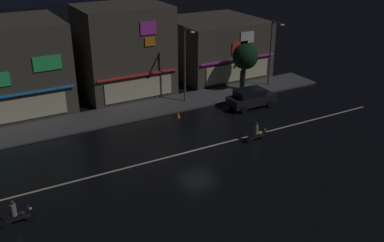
% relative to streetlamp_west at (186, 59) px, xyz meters
% --- Properties ---
extents(ground_plane, '(140.00, 140.00, 0.00)m').
position_rel_streetlamp_west_xyz_m(ground_plane, '(-3.64, -8.43, -4.11)').
color(ground_plane, black).
extents(lane_divider_stripe, '(33.78, 0.16, 0.01)m').
position_rel_streetlamp_west_xyz_m(lane_divider_stripe, '(-3.64, -8.43, -4.10)').
color(lane_divider_stripe, beige).
rests_on(lane_divider_stripe, ground).
extents(sidewalk_far, '(35.55, 3.76, 0.14)m').
position_rel_streetlamp_west_xyz_m(sidewalk_far, '(-3.64, 0.25, -4.04)').
color(sidewalk_far, '#4C4C4F').
rests_on(sidewalk_far, ground).
extents(storefront_left_block, '(10.40, 8.26, 7.58)m').
position_rel_streetlamp_west_xyz_m(storefront_left_block, '(-14.31, 6.18, -0.32)').
color(storefront_left_block, '#4C443A').
rests_on(storefront_left_block, ground).
extents(storefront_center_block, '(9.13, 9.19, 5.80)m').
position_rel_streetlamp_west_xyz_m(storefront_center_block, '(7.03, 6.64, -1.21)').
color(storefront_center_block, '#4C443A').
rests_on(storefront_center_block, ground).
extents(storefront_right_block, '(7.98, 6.57, 8.22)m').
position_rel_streetlamp_west_xyz_m(storefront_right_block, '(-3.64, 5.33, -0.01)').
color(storefront_right_block, '#4C443A').
rests_on(storefront_right_block, ground).
extents(streetlamp_west, '(0.44, 1.64, 6.68)m').
position_rel_streetlamp_west_xyz_m(streetlamp_west, '(0.00, 0.00, 0.00)').
color(streetlamp_west, '#47494C').
rests_on(streetlamp_west, sidewalk_far).
extents(streetlamp_mid, '(0.44, 1.64, 6.38)m').
position_rel_streetlamp_west_xyz_m(streetlamp_mid, '(9.38, -0.11, -0.16)').
color(streetlamp_mid, '#47494C').
rests_on(streetlamp_mid, sidewalk_far).
extents(pedestrian_on_sidewalk, '(0.37, 0.37, 2.00)m').
position_rel_streetlamp_west_xyz_m(pedestrian_on_sidewalk, '(6.36, 0.45, -3.04)').
color(pedestrian_on_sidewalk, '#334766').
rests_on(pedestrian_on_sidewalk, sidewalk_far).
extents(street_tree, '(2.43, 2.43, 4.53)m').
position_rel_streetlamp_west_xyz_m(street_tree, '(6.36, 0.06, -0.67)').
color(street_tree, '#473323').
rests_on(street_tree, sidewalk_far).
extents(parked_car_near_kerb, '(4.30, 1.98, 1.67)m').
position_rel_streetlamp_west_xyz_m(parked_car_near_kerb, '(4.52, -3.60, -3.24)').
color(parked_car_near_kerb, black).
rests_on(parked_car_near_kerb, ground).
extents(motorcycle_lead, '(1.90, 0.60, 1.52)m').
position_rel_streetlamp_west_xyz_m(motorcycle_lead, '(0.89, -9.35, -3.48)').
color(motorcycle_lead, black).
rests_on(motorcycle_lead, ground).
extents(motorcycle_following, '(1.90, 0.60, 1.52)m').
position_rel_streetlamp_west_xyz_m(motorcycle_following, '(-16.27, -11.28, -3.48)').
color(motorcycle_following, black).
rests_on(motorcycle_following, ground).
extents(traffic_cone, '(0.36, 0.36, 0.55)m').
position_rel_streetlamp_west_xyz_m(traffic_cone, '(-2.15, -2.60, -3.84)').
color(traffic_cone, orange).
rests_on(traffic_cone, ground).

